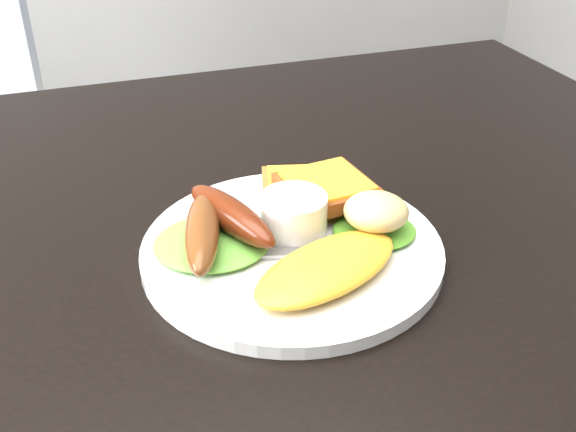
{
  "coord_description": "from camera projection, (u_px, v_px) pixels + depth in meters",
  "views": [
    {
      "loc": [
        -0.04,
        -0.48,
        1.07
      ],
      "look_at": [
        0.11,
        -0.04,
        0.78
      ],
      "focal_mm": 42.0,
      "sensor_mm": 36.0,
      "label": 1
    }
  ],
  "objects": [
    {
      "name": "toast_b",
      "position": [
        327.0,
        188.0,
        0.58
      ],
      "size": [
        0.08,
        0.08,
        0.01
      ],
      "primitive_type": "cube",
      "rotation": [
        0.0,
        0.0,
        0.13
      ],
      "color": "#974519",
      "rests_on": "toast_a"
    },
    {
      "name": "fork",
      "position": [
        252.0,
        254.0,
        0.53
      ],
      "size": [
        0.15,
        0.06,
        0.0
      ],
      "primitive_type": "cube",
      "rotation": [
        0.0,
        0.0,
        -0.3
      ],
      "color": "#ADAFB7",
      "rests_on": "plate"
    },
    {
      "name": "ramekin",
      "position": [
        294.0,
        214.0,
        0.55
      ],
      "size": [
        0.07,
        0.07,
        0.03
      ],
      "primitive_type": "cylinder",
      "rotation": [
        0.0,
        0.0,
        0.25
      ],
      "color": "white",
      "rests_on": "plate"
    },
    {
      "name": "lettuce_left",
      "position": [
        212.0,
        243.0,
        0.54
      ],
      "size": [
        0.11,
        0.1,
        0.01
      ],
      "primitive_type": "ellipsoid",
      "rotation": [
        0.0,
        0.0,
        -0.22
      ],
      "color": "#55A02B",
      "rests_on": "plate"
    },
    {
      "name": "sausage_a",
      "position": [
        202.0,
        232.0,
        0.52
      ],
      "size": [
        0.05,
        0.11,
        0.03
      ],
      "primitive_type": "ellipsoid",
      "rotation": [
        0.0,
        0.0,
        -0.25
      ],
      "color": "brown",
      "rests_on": "lettuce_left"
    },
    {
      "name": "toast_a",
      "position": [
        308.0,
        192.0,
        0.6
      ],
      "size": [
        0.1,
        0.1,
        0.01
      ],
      "primitive_type": "cube",
      "rotation": [
        0.0,
        0.0,
        -0.26
      ],
      "color": "#99612A",
      "rests_on": "plate"
    },
    {
      "name": "omelette",
      "position": [
        327.0,
        268.0,
        0.5
      ],
      "size": [
        0.15,
        0.11,
        0.02
      ],
      "primitive_type": "ellipsoid",
      "rotation": [
        0.0,
        0.0,
        0.4
      ],
      "color": "orange",
      "rests_on": "plate"
    },
    {
      "name": "sausage_b",
      "position": [
        231.0,
        215.0,
        0.54
      ],
      "size": [
        0.06,
        0.11,
        0.03
      ],
      "primitive_type": "ellipsoid",
      "rotation": [
        0.0,
        0.0,
        0.36
      ],
      "color": "#5A1D14",
      "rests_on": "lettuce_left"
    },
    {
      "name": "dining_table",
      "position": [
        149.0,
        265.0,
        0.57
      ],
      "size": [
        1.2,
        0.8,
        0.04
      ],
      "primitive_type": "cube",
      "color": "black",
      "rests_on": "ground"
    },
    {
      "name": "lettuce_right",
      "position": [
        374.0,
        230.0,
        0.55
      ],
      "size": [
        0.08,
        0.08,
        0.01
      ],
      "primitive_type": "ellipsoid",
      "rotation": [
        0.0,
        0.0,
        -0.3
      ],
      "color": "#45871E",
      "rests_on": "plate"
    },
    {
      "name": "potato_salad",
      "position": [
        376.0,
        211.0,
        0.54
      ],
      "size": [
        0.07,
        0.07,
        0.03
      ],
      "primitive_type": "ellipsoid",
      "rotation": [
        0.0,
        0.0,
        -0.42
      ],
      "color": "beige",
      "rests_on": "lettuce_right"
    },
    {
      "name": "plate",
      "position": [
        292.0,
        249.0,
        0.55
      ],
      "size": [
        0.24,
        0.24,
        0.01
      ],
      "primitive_type": "cylinder",
      "color": "white",
      "rests_on": "dining_table"
    }
  ]
}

